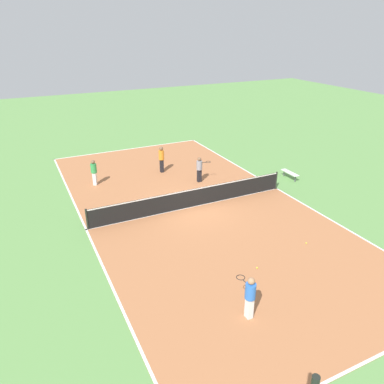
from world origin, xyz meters
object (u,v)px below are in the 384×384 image
(player_center_orange, at_px, (161,158))
(player_baseline_gray, at_px, (199,168))
(player_near_blue, at_px, (250,295))
(tennis_ball_right_alley, at_px, (257,268))
(player_far_green, at_px, (94,171))
(bench, at_px, (290,173))
(tennis_net, at_px, (192,197))
(tennis_ball_far_baseline, at_px, (306,243))

(player_center_orange, distance_m, player_baseline_gray, 3.01)
(player_near_blue, relative_size, tennis_ball_right_alley, 23.78)
(player_baseline_gray, bearing_deg, player_far_green, 162.85)
(bench, height_order, player_center_orange, player_center_orange)
(tennis_net, xyz_separation_m, player_near_blue, (1.95, 8.40, 0.37))
(bench, xyz_separation_m, tennis_ball_far_baseline, (4.43, 6.59, -0.33))
(tennis_ball_right_alley, relative_size, tennis_ball_far_baseline, 1.00)
(player_baseline_gray, bearing_deg, tennis_ball_far_baseline, -79.06)
(player_far_green, height_order, player_baseline_gray, same)
(player_center_orange, xyz_separation_m, player_baseline_gray, (-1.51, 2.60, -0.10))
(tennis_ball_far_baseline, bearing_deg, tennis_ball_right_alley, 10.76)
(tennis_net, distance_m, player_far_green, 6.74)
(tennis_ball_far_baseline, bearing_deg, tennis_net, -62.02)
(tennis_net, xyz_separation_m, player_far_green, (4.05, -5.37, 0.36))
(player_baseline_gray, relative_size, tennis_ball_right_alley, 23.75)
(player_near_blue, bearing_deg, tennis_net, -13.57)
(bench, bearing_deg, player_center_orange, -123.94)
(player_center_orange, bearing_deg, tennis_ball_far_baseline, -168.05)
(tennis_ball_far_baseline, bearing_deg, player_near_blue, 28.93)
(bench, xyz_separation_m, tennis_ball_right_alley, (7.52, 7.18, -0.33))
(player_far_green, xyz_separation_m, player_center_orange, (-4.53, -0.24, 0.11))
(bench, distance_m, player_near_blue, 13.24)
(player_baseline_gray, distance_m, tennis_ball_right_alley, 9.53)
(bench, distance_m, tennis_ball_right_alley, 10.40)
(bench, distance_m, player_baseline_gray, 5.86)
(bench, relative_size, player_far_green, 0.87)
(bench, distance_m, player_far_green, 12.33)
(tennis_net, relative_size, tennis_ball_right_alley, 166.34)
(player_far_green, relative_size, player_baseline_gray, 1.00)
(bench, xyz_separation_m, player_near_blue, (9.38, 9.33, 0.56))
(player_center_orange, xyz_separation_m, tennis_ball_right_alley, (0.56, 11.86, -0.99))
(player_center_orange, relative_size, player_near_blue, 1.10)
(player_near_blue, bearing_deg, bench, -45.67)
(player_baseline_gray, height_order, tennis_ball_far_baseline, player_baseline_gray)
(tennis_net, relative_size, player_far_green, 7.01)
(bench, xyz_separation_m, player_baseline_gray, (5.45, -2.08, 0.56))
(tennis_net, bearing_deg, player_baseline_gray, -123.35)
(tennis_net, distance_m, player_near_blue, 8.63)
(player_far_green, bearing_deg, player_center_orange, 119.23)
(bench, bearing_deg, tennis_net, -82.88)
(player_baseline_gray, bearing_deg, tennis_ball_right_alley, -98.41)
(player_baseline_gray, distance_m, player_near_blue, 12.07)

